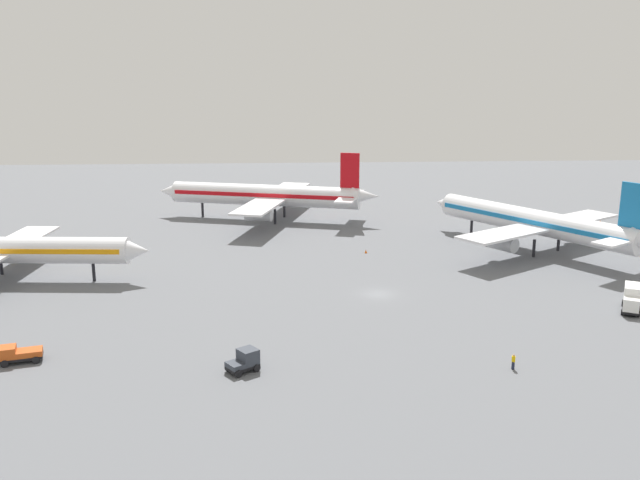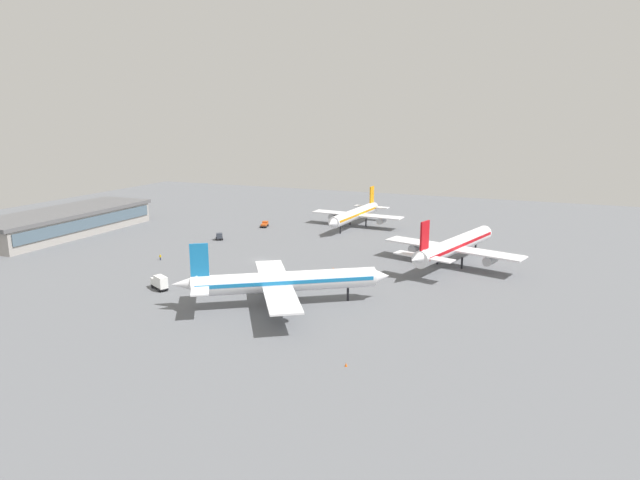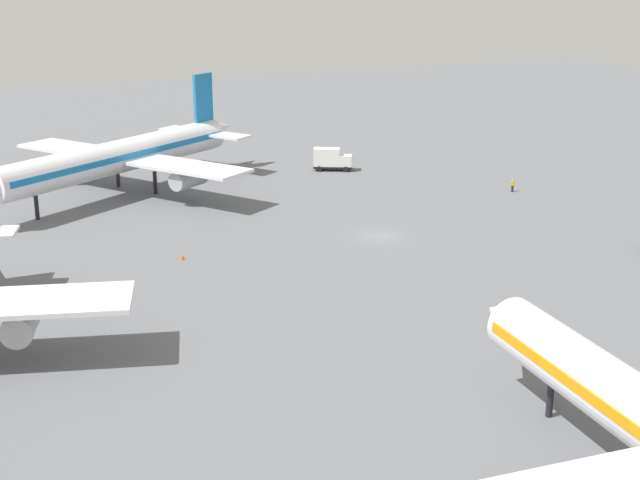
{
  "view_description": "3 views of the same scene",
  "coord_description": "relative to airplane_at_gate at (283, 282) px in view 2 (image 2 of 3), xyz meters",
  "views": [
    {
      "loc": [
        -13.61,
        -90.84,
        30.27
      ],
      "look_at": [
        -7.28,
        14.9,
        4.27
      ],
      "focal_mm": 38.49,
      "sensor_mm": 36.0,
      "label": 1
    },
    {
      "loc": [
        128.4,
        71.11,
        39.12
      ],
      "look_at": [
        -3.1,
        16.9,
        6.58
      ],
      "focal_mm": 30.4,
      "sensor_mm": 36.0,
      "label": 2
    },
    {
      "loc": [
        -84.41,
        44.84,
        29.64
      ],
      "look_at": [
        -10.17,
        11.75,
        3.99
      ],
      "focal_mm": 49.99,
      "sensor_mm": 36.0,
      "label": 3
    }
  ],
  "objects": [
    {
      "name": "ground",
      "position": [
        -30.39,
        -22.23,
        -5.13
      ],
      "size": [
        288.0,
        288.0,
        0.0
      ],
      "primitive_type": "plane",
      "color": "slate"
    },
    {
      "name": "safety_cone_near_gate",
      "position": [
        -29.33,
        0.11,
        -4.83
      ],
      "size": [
        0.44,
        0.44,
        0.6
      ],
      "primitive_type": "cone",
      "color": "#EA590C",
      "rests_on": "ground"
    },
    {
      "name": "safety_cone_mid_apron",
      "position": [
        22.38,
        22.21,
        -4.83
      ],
      "size": [
        0.44,
        0.44,
        0.6
      ],
      "primitive_type": "cone",
      "color": "#EA590C",
      "rests_on": "ground"
    },
    {
      "name": "pushback_tractor",
      "position": [
        -72.22,
        -43.02,
        -4.16
      ],
      "size": [
        4.74,
        3.14,
        1.9
      ],
      "rotation": [
        0.0,
        0.0,
        3.41
      ],
      "color": "black",
      "rests_on": "ground"
    },
    {
      "name": "terminal_building",
      "position": [
        -35.89,
        -100.17,
        -0.99
      ],
      "size": [
        62.09,
        22.14,
        8.13
      ],
      "color": "#9E9993",
      "rests_on": "ground"
    },
    {
      "name": "catering_truck",
      "position": [
        1.49,
        -31.05,
        -3.44
      ],
      "size": [
        4.3,
        5.84,
        3.3
      ],
      "rotation": [
        0.0,
        0.0,
        4.23
      ],
      "color": "black",
      "rests_on": "ground"
    },
    {
      "name": "airplane_taxiing",
      "position": [
        -84.7,
        -12.58,
        -0.41
      ],
      "size": [
        42.73,
        34.35,
        12.99
      ],
      "rotation": [
        0.0,
        0.0,
        6.2
      ],
      "color": "white",
      "rests_on": "ground"
    },
    {
      "name": "ground_crew_worker",
      "position": [
        -19.84,
        -47.89,
        -4.28
      ],
      "size": [
        0.43,
        0.57,
        1.67
      ],
      "rotation": [
        0.0,
        0.0,
        3.3
      ],
      "color": "#1E2338",
      "rests_on": "ground"
    },
    {
      "name": "baggage_tug",
      "position": [
        -47.86,
        -46.62,
        -3.98
      ],
      "size": [
        3.75,
        3.55,
        2.3
      ],
      "rotation": [
        0.0,
        0.0,
        0.62
      ],
      "color": "black",
      "rests_on": "ground"
    },
    {
      "name": "airplane_at_gate",
      "position": [
        0.0,
        0.0,
        0.0
      ],
      "size": [
        34.37,
        40.83,
        14.11
      ],
      "rotation": [
        0.0,
        0.0,
        2.15
      ],
      "color": "white",
      "rests_on": "ground"
    },
    {
      "name": "airplane_distant",
      "position": [
        -46.59,
        28.44,
        0.15
      ],
      "size": [
        46.83,
        38.31,
        14.53
      ],
      "rotation": [
        0.0,
        0.0,
        2.86
      ],
      "color": "white",
      "rests_on": "ground"
    }
  ]
}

